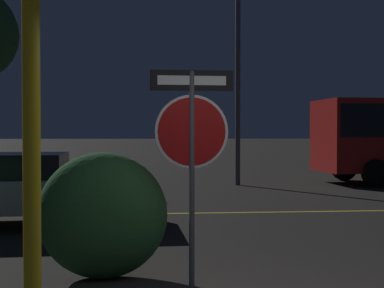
# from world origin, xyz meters

# --- Properties ---
(road_center_stripe) EXTENTS (41.59, 0.12, 0.01)m
(road_center_stripe) POSITION_xyz_m (0.00, 6.67, 0.00)
(road_center_stripe) COLOR gold
(road_center_stripe) RESTS_ON ground_plane
(stop_sign) EXTENTS (0.90, 0.06, 2.32)m
(stop_sign) POSITION_xyz_m (-0.59, 1.53, 1.65)
(stop_sign) COLOR #4C4C51
(stop_sign) RESTS_ON ground_plane
(yellow_pole_left) EXTENTS (0.12, 0.12, 2.79)m
(yellow_pole_left) POSITION_xyz_m (-1.86, -0.44, 1.39)
(yellow_pole_left) COLOR yellow
(yellow_pole_left) RESTS_ON ground_plane
(hedge_bush_2) EXTENTS (1.47, 0.82, 1.43)m
(hedge_bush_2) POSITION_xyz_m (-1.56, 1.92, 0.72)
(hedge_bush_2) COLOR #285B2D
(hedge_bush_2) RESTS_ON ground_plane
(passing_car_2) EXTENTS (4.97, 2.12, 1.28)m
(passing_car_2) POSITION_xyz_m (-3.61, 5.53, 0.66)
(passing_car_2) COLOR #9E9EA3
(passing_car_2) RESTS_ON ground_plane
(street_lamp) EXTENTS (0.45, 0.45, 6.60)m
(street_lamp) POSITION_xyz_m (1.81, 12.35, 4.30)
(street_lamp) COLOR #4C4C51
(street_lamp) RESTS_ON ground_plane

